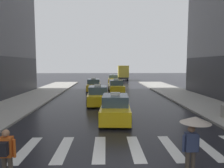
# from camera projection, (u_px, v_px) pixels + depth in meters

# --- Properties ---
(crosswalk_markings) EXTENTS (11.30, 2.80, 0.01)m
(crosswalk_markings) POSITION_uv_depth(u_px,v_px,m) (118.00, 148.00, 8.71)
(crosswalk_markings) COLOR silver
(crosswalk_markings) RESTS_ON ground
(taxi_lead) EXTENTS (2.10, 4.62, 1.80)m
(taxi_lead) POSITION_uv_depth(u_px,v_px,m) (115.00, 109.00, 13.22)
(taxi_lead) COLOR yellow
(taxi_lead) RESTS_ON ground
(taxi_second) EXTENTS (2.06, 4.60, 1.80)m
(taxi_second) POSITION_uv_depth(u_px,v_px,m) (98.00, 96.00, 18.57)
(taxi_second) COLOR yellow
(taxi_second) RESTS_ON ground
(taxi_third) EXTENTS (2.08, 4.61, 1.80)m
(taxi_third) POSITION_uv_depth(u_px,v_px,m) (116.00, 87.00, 25.97)
(taxi_third) COLOR yellow
(taxi_third) RESTS_ON ground
(taxi_fourth) EXTENTS (2.08, 4.61, 1.80)m
(taxi_fourth) POSITION_uv_depth(u_px,v_px,m) (94.00, 86.00, 27.75)
(taxi_fourth) COLOR gold
(taxi_fourth) RESTS_ON ground
(taxi_fifth) EXTENTS (2.05, 4.60, 1.80)m
(taxi_fifth) POSITION_uv_depth(u_px,v_px,m) (113.00, 80.00, 38.83)
(taxi_fifth) COLOR gold
(taxi_fifth) RESTS_ON ground
(box_truck) EXTENTS (2.41, 7.59, 3.35)m
(box_truck) POSITION_uv_depth(u_px,v_px,m) (123.00, 72.00, 46.20)
(box_truck) COLOR #2D2D2D
(box_truck) RESTS_ON ground
(pedestrian_with_umbrella) EXTENTS (0.96, 0.96, 1.94)m
(pedestrian_with_umbrella) POSITION_uv_depth(u_px,v_px,m) (194.00, 130.00, 6.45)
(pedestrian_with_umbrella) COLOR #473D33
(pedestrian_with_umbrella) RESTS_ON ground
(pedestrian_with_backpack) EXTENTS (0.55, 0.43, 1.65)m
(pedestrian_with_backpack) POSITION_uv_depth(u_px,v_px,m) (6.00, 152.00, 6.07)
(pedestrian_with_backpack) COLOR #473D33
(pedestrian_with_backpack) RESTS_ON ground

